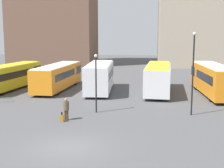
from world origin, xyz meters
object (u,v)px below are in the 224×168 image
(bus_0, at_px, (11,76))
(lamp_post_2, at_px, (96,78))
(bus_2, at_px, (100,76))
(suitcase, at_px, (62,118))
(bus_3, at_px, (158,77))
(traveler, at_px, (66,107))
(bus_1, at_px, (58,76))
(lamp_post_0, at_px, (193,68))
(bus_4, at_px, (213,79))

(bus_0, distance_m, lamp_post_2, 15.38)
(bus_2, height_order, suitcase, bus_2)
(bus_3, height_order, traveler, bus_3)
(traveler, height_order, suitcase, traveler)
(bus_1, height_order, lamp_post_0, lamp_post_0)
(suitcase, bearing_deg, bus_3, -37.06)
(bus_1, relative_size, lamp_post_0, 1.67)
(traveler, bearing_deg, bus_2, -10.07)
(bus_2, distance_m, lamp_post_2, 9.57)
(bus_1, bearing_deg, traveler, -158.12)
(bus_4, relative_size, suitcase, 14.37)
(bus_2, bearing_deg, bus_3, -91.35)
(bus_4, bearing_deg, traveler, 127.83)
(bus_4, bearing_deg, lamp_post_2, 125.10)
(suitcase, xyz_separation_m, lamp_post_0, (9.80, 3.06, 3.55))
(bus_1, distance_m, lamp_post_0, 17.64)
(bus_4, relative_size, lamp_post_0, 1.66)
(suitcase, bearing_deg, bus_1, 10.60)
(bus_0, height_order, suitcase, bus_0)
(bus_2, relative_size, lamp_post_2, 1.91)
(bus_1, relative_size, suitcase, 14.47)
(bus_0, bearing_deg, lamp_post_2, -122.67)
(traveler, bearing_deg, lamp_post_2, -42.82)
(bus_0, height_order, bus_3, bus_3)
(lamp_post_2, bearing_deg, bus_3, 60.73)
(suitcase, height_order, lamp_post_0, lamp_post_0)
(bus_4, distance_m, lamp_post_2, 14.32)
(bus_0, bearing_deg, traveler, -134.16)
(suitcase, bearing_deg, traveler, -28.94)
(bus_3, distance_m, suitcase, 14.74)
(bus_0, relative_size, bus_2, 1.19)
(bus_0, bearing_deg, bus_4, -85.06)
(bus_2, height_order, bus_3, bus_2)
(lamp_post_0, bearing_deg, bus_2, 133.30)
(bus_0, xyz_separation_m, bus_2, (10.62, -0.40, 0.16))
(bus_1, height_order, traveler, bus_1)
(traveler, bearing_deg, bus_1, 11.97)
(bus_1, bearing_deg, bus_4, -92.01)
(bus_1, xyz_separation_m, lamp_post_0, (13.98, -10.52, 2.25))
(lamp_post_0, bearing_deg, bus_0, 153.29)
(bus_1, xyz_separation_m, bus_3, (11.64, -0.94, 0.12))
(bus_1, xyz_separation_m, bus_4, (17.41, -1.65, 0.17))
(traveler, bearing_deg, bus_0, 32.06)
(bus_4, distance_m, lamp_post_0, 9.74)
(suitcase, relative_size, lamp_post_2, 0.16)
(traveler, xyz_separation_m, suitcase, (-0.20, -0.48, -0.73))
(bus_3, height_order, suitcase, bus_3)
(bus_1, bearing_deg, bus_2, -98.95)
(bus_4, bearing_deg, bus_2, 84.06)
(suitcase, bearing_deg, bus_2, -10.83)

